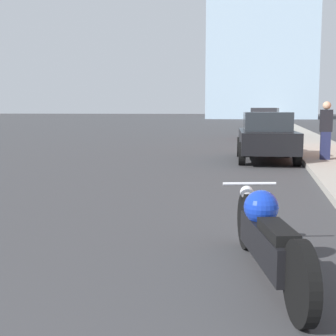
# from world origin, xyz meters

# --- Properties ---
(sidewalk) EXTENTS (2.21, 240.00, 0.15)m
(sidewalk) POSITION_xyz_m (5.55, 40.00, 0.07)
(sidewalk) COLOR #9E998E
(sidewalk) RESTS_ON ground_plane
(motorcycle) EXTENTS (0.88, 2.65, 0.83)m
(motorcycle) POSITION_xyz_m (3.27, 4.72, 0.42)
(motorcycle) COLOR black
(motorcycle) RESTS_ON ground_plane
(parked_car_black) EXTENTS (2.05, 4.38, 1.59)m
(parked_car_black) POSITION_xyz_m (3.34, 15.67, 0.81)
(parked_car_black) COLOR black
(parked_car_black) RESTS_ON ground_plane
(parked_car_red) EXTENTS (2.14, 4.24, 1.78)m
(parked_car_red) POSITION_xyz_m (3.34, 28.17, 0.89)
(parked_car_red) COLOR red
(parked_car_red) RESTS_ON ground_plane
(pedestrian) EXTENTS (0.36, 0.25, 1.77)m
(pedestrian) POSITION_xyz_m (5.10, 15.02, 1.07)
(pedestrian) COLOR #1E2347
(pedestrian) RESTS_ON sidewalk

